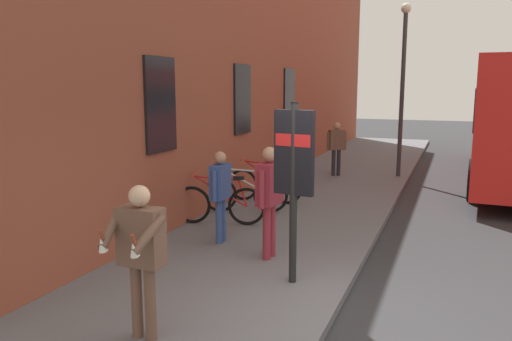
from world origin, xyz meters
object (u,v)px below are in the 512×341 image
bicycle_end_of_row (246,194)px  bicycle_nearest_sign (220,204)px  pedestrian_near_bus (337,143)px  pedestrian_by_facade (269,191)px  tourist_with_hotdogs (140,246)px  bicycle_mid_rack (265,185)px  street_lamp (403,75)px  transit_info_sign (294,164)px  pedestrian_crossing_street (220,187)px

bicycle_end_of_row → bicycle_nearest_sign: bearing=174.1°
pedestrian_near_bus → bicycle_end_of_row: bearing=171.1°
pedestrian_by_facade → tourist_with_hotdogs: pedestrian_by_facade is taller
bicycle_mid_rack → street_lamp: 5.69m
transit_info_sign → pedestrian_near_bus: 8.27m
bicycle_nearest_sign → pedestrian_by_facade: bearing=-133.1°
pedestrian_by_facade → pedestrian_near_bus: 7.38m
pedestrian_near_bus → bicycle_nearest_sign: bearing=171.6°
bicycle_nearest_sign → transit_info_sign: (-2.21, -2.14, 1.21)m
pedestrian_crossing_street → tourist_with_hotdogs: bearing=-168.3°
pedestrian_by_facade → street_lamp: street_lamp is taller
bicycle_end_of_row → street_lamp: size_ratio=0.35×
bicycle_end_of_row → tourist_with_hotdogs: size_ratio=1.05×
bicycle_end_of_row → street_lamp: street_lamp is taller
street_lamp → bicycle_mid_rack: bearing=151.5°
bicycle_mid_rack → street_lamp: (4.49, -2.44, 2.49)m
tourist_with_hotdogs → street_lamp: bearing=-7.4°
pedestrian_crossing_street → street_lamp: 8.04m
pedestrian_near_bus → tourist_with_hotdogs: (-10.19, -0.30, 0.06)m
bicycle_end_of_row → bicycle_mid_rack: same height
pedestrian_crossing_street → pedestrian_by_facade: (-0.43, -1.02, 0.11)m
pedestrian_near_bus → street_lamp: bearing=-70.7°
tourist_with_hotdogs → bicycle_mid_rack: bearing=9.3°
bicycle_mid_rack → pedestrian_near_bus: (3.90, -0.74, 0.55)m
bicycle_nearest_sign → transit_info_sign: bearing=-135.9°
bicycle_end_of_row → transit_info_sign: size_ratio=0.71×
tourist_with_hotdogs → bicycle_nearest_sign: bearing=15.4°
bicycle_end_of_row → pedestrian_crossing_street: 2.11m
bicycle_nearest_sign → tourist_with_hotdogs: size_ratio=1.06×
pedestrian_crossing_street → tourist_with_hotdogs: size_ratio=0.94×
bicycle_end_of_row → street_lamp: 6.54m
tourist_with_hotdogs → pedestrian_near_bus: bearing=1.7°
pedestrian_near_bus → street_lamp: 2.65m
pedestrian_crossing_street → pedestrian_by_facade: bearing=-112.8°
street_lamp → transit_info_sign: bearing=177.2°
pedestrian_crossing_street → bicycle_mid_rack: bearing=6.7°
bicycle_nearest_sign → street_lamp: (6.53, -2.58, 2.49)m
pedestrian_crossing_street → tourist_with_hotdogs: tourist_with_hotdogs is taller
transit_info_sign → pedestrian_by_facade: (0.79, 0.62, -0.56)m
transit_info_sign → pedestrian_crossing_street: bearing=53.5°
pedestrian_by_facade → tourist_with_hotdogs: bearing=173.0°
bicycle_nearest_sign → pedestrian_near_bus: (5.93, -0.88, 0.55)m
bicycle_nearest_sign → pedestrian_by_facade: (-1.42, -1.52, 0.65)m
pedestrian_near_bus → pedestrian_by_facade: bearing=-175.0°
bicycle_nearest_sign → street_lamp: size_ratio=0.36×
transit_info_sign → pedestrian_by_facade: 1.15m
pedestrian_by_facade → bicycle_end_of_row: bearing=30.2°
bicycle_end_of_row → pedestrian_crossing_street: pedestrian_crossing_street is taller
bicycle_end_of_row → pedestrian_near_bus: (4.92, -0.77, 0.55)m
transit_info_sign → pedestrian_near_bus: transit_info_sign is taller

